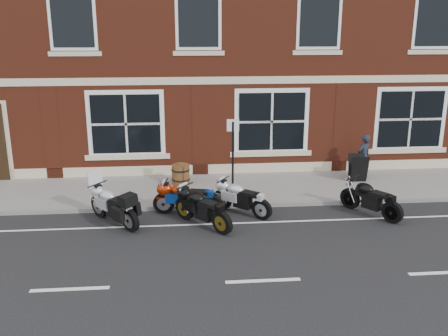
{
  "coord_description": "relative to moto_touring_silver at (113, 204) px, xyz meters",
  "views": [
    {
      "loc": [
        -1.66,
        -12.35,
        5.22
      ],
      "look_at": [
        -0.42,
        1.6,
        1.17
      ],
      "focal_mm": 40.0,
      "sensor_mm": 36.0,
      "label": 1
    }
  ],
  "objects": [
    {
      "name": "parking_sign",
      "position": [
        3.36,
        1.12,
        0.99
      ],
      "size": [
        0.35,
        0.07,
        2.48
      ],
      "rotation": [
        0.0,
        0.0,
        -0.15
      ],
      "color": "black",
      "rests_on": "sidewalk"
    },
    {
      "name": "sidewalk",
      "position": [
        3.52,
        2.48,
        -0.5
      ],
      "size": [
        30.0,
        3.0,
        0.12
      ],
      "primitive_type": "cube",
      "color": "slate",
      "rests_on": "ground"
    },
    {
      "name": "moto_naked_black",
      "position": [
        7.15,
        -0.02,
        -0.03
      ],
      "size": [
        1.23,
        1.78,
        0.92
      ],
      "rotation": [
        0.0,
        0.0,
        0.58
      ],
      "color": "black",
      "rests_on": "ground"
    },
    {
      "name": "barrel_planter",
      "position": [
        1.82,
        2.93,
        -0.11
      ],
      "size": [
        0.6,
        0.6,
        0.67
      ],
      "color": "#512915",
      "rests_on": "sidewalk"
    },
    {
      "name": "pub_building",
      "position": [
        3.52,
        9.98,
        5.44
      ],
      "size": [
        24.0,
        12.0,
        12.0
      ],
      "primitive_type": "cube",
      "color": "maroon",
      "rests_on": "ground"
    },
    {
      "name": "moto_sport_red",
      "position": [
        1.98,
        0.49,
        -0.05
      ],
      "size": [
        1.98,
        0.55,
        0.9
      ],
      "rotation": [
        0.0,
        0.0,
        1.35
      ],
      "color": "black",
      "rests_on": "ground"
    },
    {
      "name": "moto_sport_silver",
      "position": [
        3.52,
        0.39,
        -0.05
      ],
      "size": [
        1.56,
        1.4,
        0.89
      ],
      "rotation": [
        0.0,
        0.0,
        0.85
      ],
      "color": "black",
      "rests_on": "ground"
    },
    {
      "name": "ground",
      "position": [
        3.52,
        -0.52,
        -0.56
      ],
      "size": [
        80.0,
        80.0,
        0.0
      ],
      "primitive_type": "plane",
      "color": "black",
      "rests_on": "ground"
    },
    {
      "name": "pedestrian_left",
      "position": [
        8.07,
        3.1,
        0.32
      ],
      "size": [
        0.66,
        0.61,
        1.52
      ],
      "primitive_type": "imported",
      "rotation": [
        0.0,
        0.0,
        3.72
      ],
      "color": "black",
      "rests_on": "sidewalk"
    },
    {
      "name": "a_board_sign",
      "position": [
        7.77,
        2.74,
        0.02
      ],
      "size": [
        0.57,
        0.4,
        0.92
      ],
      "primitive_type": null,
      "rotation": [
        0.0,
        0.0,
        -0.06
      ],
      "color": "black",
      "rests_on": "sidewalk"
    },
    {
      "name": "moto_touring_silver",
      "position": [
        0.0,
        0.0,
        0.0
      ],
      "size": [
        1.46,
        1.69,
        1.38
      ],
      "rotation": [
        0.0,
        0.0,
        0.7
      ],
      "color": "black",
      "rests_on": "ground"
    },
    {
      "name": "moto_sport_black",
      "position": [
        2.39,
        -0.41,
        -0.02
      ],
      "size": [
        1.46,
        1.7,
        0.95
      ],
      "rotation": [
        0.0,
        0.0,
        0.7
      ],
      "color": "black",
      "rests_on": "ground"
    },
    {
      "name": "kerb",
      "position": [
        3.52,
        0.9,
        -0.5
      ],
      "size": [
        30.0,
        0.16,
        0.12
      ],
      "primitive_type": "cube",
      "color": "slate",
      "rests_on": "ground"
    }
  ]
}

